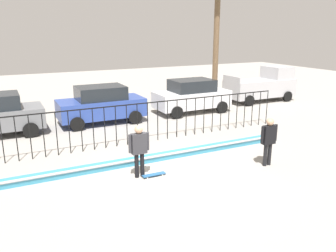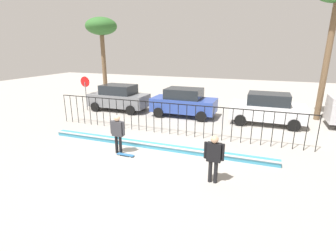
# 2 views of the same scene
# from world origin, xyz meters

# --- Properties ---
(ground_plane) EXTENTS (60.00, 60.00, 0.00)m
(ground_plane) POSITION_xyz_m (0.00, 0.00, 0.00)
(ground_plane) COLOR #9E9991
(bowl_coping_ledge) EXTENTS (11.00, 0.40, 0.27)m
(bowl_coping_ledge) POSITION_xyz_m (0.00, 1.12, 0.12)
(bowl_coping_ledge) COLOR teal
(bowl_coping_ledge) RESTS_ON ground
(perimeter_fence) EXTENTS (14.04, 0.04, 1.72)m
(perimeter_fence) POSITION_xyz_m (0.00, 3.28, 1.06)
(perimeter_fence) COLOR black
(perimeter_fence) RESTS_ON ground
(skateboarder) EXTENTS (0.71, 0.26, 1.75)m
(skateboarder) POSITION_xyz_m (-1.22, 0.03, 1.05)
(skateboarder) COLOR black
(skateboarder) RESTS_ON ground
(skateboard) EXTENTS (0.80, 0.20, 0.07)m
(skateboard) POSITION_xyz_m (-0.79, -0.15, 0.06)
(skateboard) COLOR #26598C
(skateboard) RESTS_ON ground
(camera_operator) EXTENTS (0.70, 0.26, 1.73)m
(camera_operator) POSITION_xyz_m (3.19, -1.05, 1.04)
(camera_operator) COLOR black
(camera_operator) RESTS_ON ground
(parked_car_blue) EXTENTS (4.30, 2.12, 1.90)m
(parked_car_blue) POSITION_xyz_m (-0.44, 7.18, 0.97)
(parked_car_blue) COLOR #2D479E
(parked_car_blue) RESTS_ON ground
(parked_car_white) EXTENTS (4.30, 2.12, 1.90)m
(parked_car_white) POSITION_xyz_m (4.87, 7.16, 0.97)
(parked_car_white) COLOR silver
(parked_car_white) RESTS_ON ground
(pickup_truck) EXTENTS (4.70, 2.12, 2.24)m
(pickup_truck) POSITION_xyz_m (10.78, 7.95, 1.04)
(pickup_truck) COLOR #B7B7BC
(pickup_truck) RESTS_ON ground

